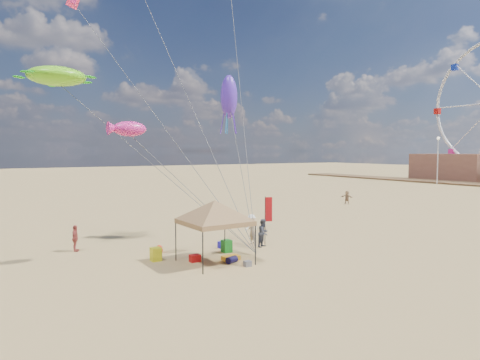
{
  "coord_description": "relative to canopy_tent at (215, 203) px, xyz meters",
  "views": [
    {
      "loc": [
        -13.72,
        -18.96,
        5.76
      ],
      "look_at": [
        0.0,
        3.0,
        4.0
      ],
      "focal_mm": 32.04,
      "sensor_mm": 36.0,
      "label": 1
    }
  ],
  "objects": [
    {
      "name": "ground",
      "position": [
        3.3,
        -0.16,
        -3.12
      ],
      "size": [
        280.0,
        280.0,
        0.0
      ],
      "primitive_type": "plane",
      "color": "tan",
      "rests_on": "ground"
    },
    {
      "name": "canopy_tent",
      "position": [
        0.0,
        0.0,
        0.0
      ],
      "size": [
        6.07,
        6.07,
        3.74
      ],
      "color": "black",
      "rests_on": "ground"
    },
    {
      "name": "feather_flag",
      "position": [
        4.82,
        2.06,
        -1.11
      ],
      "size": [
        0.42,
        0.21,
        2.99
      ],
      "color": "black",
      "rests_on": "ground"
    },
    {
      "name": "cooler_red",
      "position": [
        -0.79,
        0.71,
        -2.93
      ],
      "size": [
        0.54,
        0.38,
        0.38
      ],
      "primitive_type": "cube",
      "color": "red",
      "rests_on": "ground"
    },
    {
      "name": "cooler_blue",
      "position": [
        2.04,
        2.74,
        -2.93
      ],
      "size": [
        0.54,
        0.38,
        0.38
      ],
      "primitive_type": "cube",
      "color": "#1D16B7",
      "rests_on": "ground"
    },
    {
      "name": "bag_navy",
      "position": [
        0.69,
        -0.55,
        -2.94
      ],
      "size": [
        0.69,
        0.54,
        0.36
      ],
      "primitive_type": "cylinder",
      "rotation": [
        0.0,
        1.57,
        0.35
      ],
      "color": "#100B33",
      "rests_on": "ground"
    },
    {
      "name": "bag_orange",
      "position": [
        -1.6,
        3.65,
        -2.94
      ],
      "size": [
        0.54,
        0.69,
        0.36
      ],
      "primitive_type": "cylinder",
      "rotation": [
        0.0,
        1.57,
        1.22
      ],
      "color": "#F9330D",
      "rests_on": "ground"
    },
    {
      "name": "chair_green",
      "position": [
        1.68,
        1.69,
        -2.77
      ],
      "size": [
        0.5,
        0.5,
        0.7
      ],
      "primitive_type": "cube",
      "color": "#167B1E",
      "rests_on": "ground"
    },
    {
      "name": "chair_yellow",
      "position": [
        -2.45,
        1.97,
        -2.77
      ],
      "size": [
        0.5,
        0.5,
        0.7
      ],
      "primitive_type": "cube",
      "color": "yellow",
      "rests_on": "ground"
    },
    {
      "name": "crate_grey",
      "position": [
        1.03,
        -1.51,
        -2.98
      ],
      "size": [
        0.34,
        0.3,
        0.28
      ],
      "primitive_type": "cube",
      "color": "slate",
      "rests_on": "ground"
    },
    {
      "name": "beach_cart",
      "position": [
        0.8,
        -0.26,
        -2.92
      ],
      "size": [
        0.9,
        0.5,
        0.24
      ],
      "primitive_type": "cube",
      "color": "orange",
      "rests_on": "ground"
    },
    {
      "name": "person_near_a",
      "position": [
        4.14,
        2.73,
        -2.3
      ],
      "size": [
        0.71,
        0.62,
        1.64
      ],
      "primitive_type": "imported",
      "rotation": [
        0.0,
        0.0,
        3.6
      ],
      "color": "tan",
      "rests_on": "ground"
    },
    {
      "name": "person_near_b",
      "position": [
        4.23,
        1.66,
        -2.27
      ],
      "size": [
        1.02,
        0.94,
        1.7
      ],
      "primitive_type": "imported",
      "rotation": [
        0.0,
        0.0,
        0.45
      ],
      "color": "#363A4A",
      "rests_on": "ground"
    },
    {
      "name": "person_near_c",
      "position": [
        5.09,
        4.26,
        -2.33
      ],
      "size": [
        1.12,
        0.78,
        1.57
      ],
      "primitive_type": "imported",
      "rotation": [
        0.0,
        0.0,
        3.35
      ],
      "color": "white",
      "rests_on": "ground"
    },
    {
      "name": "person_far_a",
      "position": [
        -5.6,
        6.43,
        -2.35
      ],
      "size": [
        0.68,
        0.97,
        1.53
      ],
      "primitive_type": "imported",
      "rotation": [
        0.0,
        0.0,
        1.19
      ],
      "color": "#B04A43",
      "rests_on": "ground"
    },
    {
      "name": "person_far_c",
      "position": [
        23.86,
        13.85,
        -2.38
      ],
      "size": [
        0.95,
        1.43,
        1.48
      ],
      "primitive_type": "imported",
      "rotation": [
        0.0,
        0.0,
        5.12
      ],
      "color": "tan",
      "rests_on": "ground"
    },
    {
      "name": "building_north",
      "position": [
        70.3,
        29.84,
        -0.52
      ],
      "size": [
        10.0,
        14.0,
        5.2
      ],
      "primitive_type": "cube",
      "color": "#8C5947",
      "rests_on": "ground"
    },
    {
      "name": "lamp_north",
      "position": [
        58.3,
        25.84,
        2.4
      ],
      "size": [
        0.5,
        0.5,
        8.25
      ],
      "color": "silver",
      "rests_on": "ground"
    },
    {
      "name": "turtle_kite",
      "position": [
        -6.17,
        7.5,
        6.92
      ],
      "size": [
        4.02,
        3.66,
        1.09
      ],
      "primitive_type": "ellipsoid",
      "rotation": [
        0.0,
        0.0,
        -0.39
      ],
      "color": "#6BD917",
      "rests_on": "ground"
    },
    {
      "name": "fish_kite",
      "position": [
        -3.66,
        2.17,
        3.76
      ],
      "size": [
        1.81,
        1.09,
        0.76
      ],
      "primitive_type": "ellipsoid",
      "rotation": [
        0.0,
        0.0,
        -0.14
      ],
      "color": "#DD2585",
      "rests_on": "ground"
    },
    {
      "name": "squid_kite",
      "position": [
        3.76,
        4.92,
        6.13
      ],
      "size": [
        1.37,
        1.37,
        2.8
      ],
      "primitive_type": "ellipsoid",
      "rotation": [
        0.0,
        0.0,
        -0.33
      ],
      "color": "#552BC5",
      "rests_on": "ground"
    }
  ]
}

